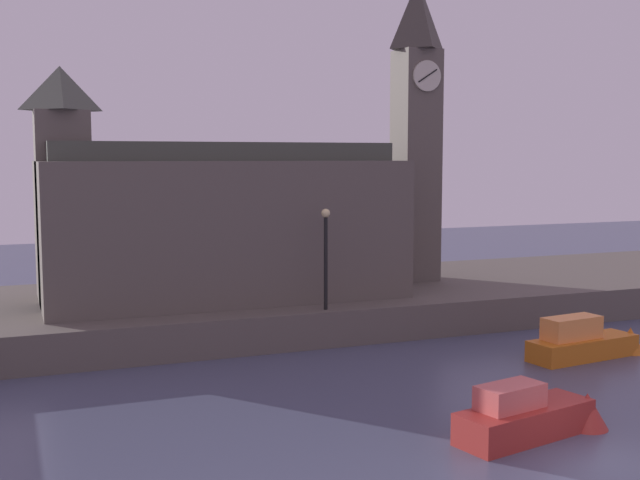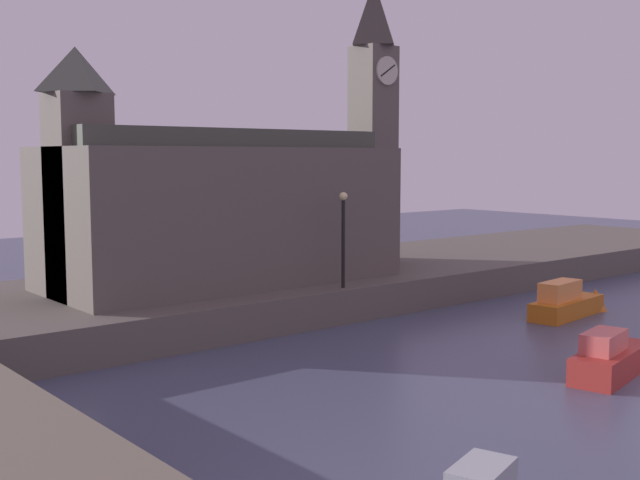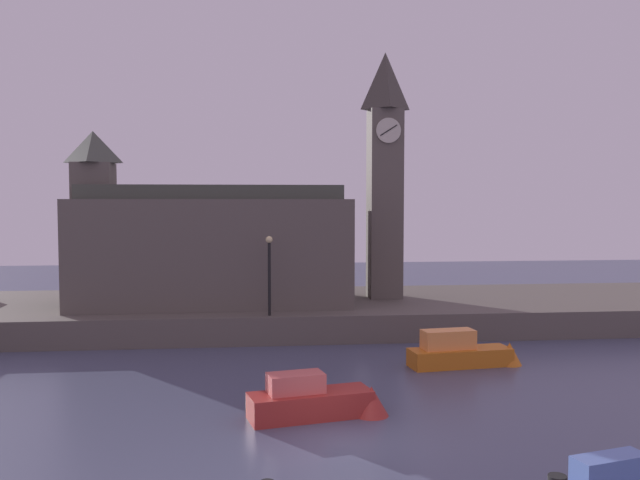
% 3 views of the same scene
% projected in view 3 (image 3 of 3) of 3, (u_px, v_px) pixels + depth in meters
% --- Properties ---
extents(ground_plane, '(120.00, 120.00, 0.00)m').
position_uv_depth(ground_plane, '(344.00, 442.00, 20.95)').
color(ground_plane, '#474C66').
extents(far_embankment, '(70.00, 12.00, 1.50)m').
position_uv_depth(far_embankment, '(298.00, 312.00, 40.76)').
color(far_embankment, '#5B544C').
rests_on(far_embankment, ground).
extents(clock_tower, '(2.16, 2.21, 15.00)m').
position_uv_depth(clock_tower, '(385.00, 172.00, 41.29)').
color(clock_tower, '#5B544C').
rests_on(clock_tower, far_embankment).
extents(parliament_hall, '(15.72, 6.95, 9.95)m').
position_uv_depth(parliament_hall, '(206.00, 245.00, 39.24)').
color(parliament_hall, '#5B544C').
rests_on(parliament_hall, far_embankment).
extents(streetlamp, '(0.36, 0.36, 4.16)m').
position_uv_depth(streetlamp, '(269.00, 266.00, 35.03)').
color(streetlamp, black).
rests_on(streetlamp, far_embankment).
extents(boat_patrol_orange, '(5.43, 1.97, 1.81)m').
position_uv_depth(boat_patrol_orange, '(468.00, 353.00, 30.55)').
color(boat_patrol_orange, orange).
rests_on(boat_patrol_orange, ground).
extents(boat_dinghy_red, '(5.12, 2.27, 1.61)m').
position_uv_depth(boat_dinghy_red, '(321.00, 401.00, 23.32)').
color(boat_dinghy_red, maroon).
rests_on(boat_dinghy_red, ground).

